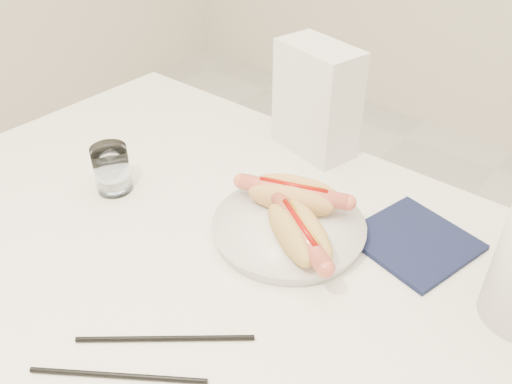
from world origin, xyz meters
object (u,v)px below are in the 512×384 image
Objects in this scene: table at (219,282)px; napkin_box at (317,100)px; hotdog_left at (293,195)px; water_glass at (112,169)px; plate at (288,229)px; hotdog_right at (299,233)px.

table is 5.72× the size of napkin_box.
water_glass is at bearing -174.43° from hotdog_left.
plate is 1.11× the size of napkin_box.
hotdog_left is 0.32m from water_glass.
hotdog_right is (0.06, -0.07, -0.00)m from hotdog_left.
napkin_box is at bearing 60.96° from water_glass.
plate is 0.06m from hotdog_left.
hotdog_right is (0.09, 0.08, 0.10)m from table.
hotdog_left is at bearing 162.21° from hotdog_right.
napkin_box is at bearing 150.86° from hotdog_right.
table is at bearing -108.91° from hotdog_right.
water_glass is (-0.35, -0.07, 0.00)m from hotdog_right.
napkin_box reaches higher than table.
napkin_box is at bearing 116.30° from plate.
hotdog_left is 0.09m from hotdog_right.
hotdog_right reaches higher than plate.
table is 0.16m from hotdog_right.
napkin_box is (-0.12, 0.24, 0.10)m from plate.
hotdog_right is 0.79× the size of napkin_box.
table is 0.18m from hotdog_left.
hotdog_right is 0.32m from napkin_box.
table is at bearing -2.04° from water_glass.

